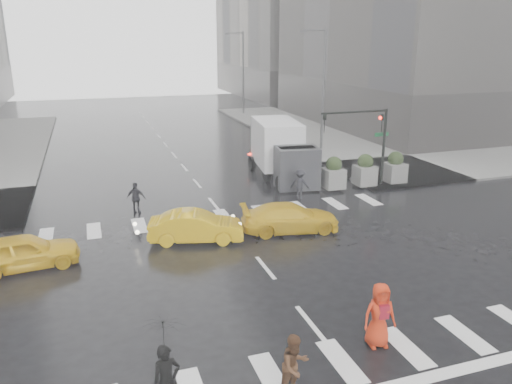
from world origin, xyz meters
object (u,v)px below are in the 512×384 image
object	(u,v)px
box_truck	(282,149)
taxi_mid	(196,227)
taxi_front	(24,252)
pedestrian_brown	(295,366)
pedestrian_orange	(379,315)
traffic_signal_pole	(369,132)

from	to	relation	value
box_truck	taxi_mid	bearing A→B (deg)	-122.69
taxi_front	pedestrian_brown	bearing A→B (deg)	-151.07
pedestrian_orange	taxi_front	xyz separation A→B (m)	(-9.80, 8.47, -0.28)
taxi_front	taxi_mid	world-z (taller)	taxi_front
taxi_mid	box_truck	distance (m)	10.76
traffic_signal_pole	pedestrian_orange	distance (m)	15.83
traffic_signal_pole	pedestrian_brown	xyz separation A→B (m)	(-10.71, -14.81, -2.40)
taxi_front	taxi_mid	distance (m)	6.62
pedestrian_brown	taxi_front	bearing A→B (deg)	109.03
pedestrian_brown	box_truck	xyz separation A→B (m)	(6.84, 18.24, 1.01)
traffic_signal_pole	pedestrian_orange	world-z (taller)	traffic_signal_pole
pedestrian_brown	pedestrian_orange	xyz separation A→B (m)	(3.02, 1.16, 0.13)
traffic_signal_pole	taxi_front	bearing A→B (deg)	-163.54
taxi_front	box_truck	world-z (taller)	box_truck
pedestrian_orange	box_truck	bearing A→B (deg)	85.83
pedestrian_brown	pedestrian_orange	bearing A→B (deg)	4.98
traffic_signal_pole	pedestrian_orange	xyz separation A→B (m)	(-7.70, -13.64, -2.27)
traffic_signal_pole	pedestrian_orange	size ratio (longest dim) A/B	2.39
traffic_signal_pole	taxi_front	xyz separation A→B (m)	(-17.50, -5.17, -2.55)
taxi_front	taxi_mid	size ratio (longest dim) A/B	0.99
pedestrian_brown	box_truck	bearing A→B (deg)	53.31
pedestrian_orange	taxi_front	world-z (taller)	pedestrian_orange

